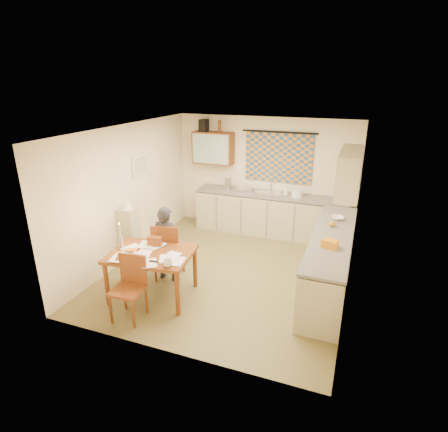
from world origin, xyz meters
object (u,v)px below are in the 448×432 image
at_px(dining_table, 153,274).
at_px(counter_right, 330,261).
at_px(stove, 323,291).
at_px(counter_back, 270,214).
at_px(person, 166,244).
at_px(shelf_stand, 130,236).
at_px(chair_far, 169,260).

bearing_deg(dining_table, counter_right, 19.50).
bearing_deg(stove, counter_back, 117.82).
xyz_separation_m(counter_right, person, (-2.61, -0.74, 0.20)).
bearing_deg(shelf_stand, counter_back, 47.41).
xyz_separation_m(chair_far, shelf_stand, (-0.94, 0.24, 0.22)).
bearing_deg(person, counter_right, -164.90).
bearing_deg(counter_right, chair_far, -165.38).
bearing_deg(shelf_stand, dining_table, -40.82).
bearing_deg(counter_back, counter_right, -51.32).
distance_m(chair_far, shelf_stand, 0.99).
height_order(dining_table, chair_far, chair_far).
xyz_separation_m(dining_table, shelf_stand, (-0.98, 0.85, 0.15)).
height_order(counter_back, counter_right, same).
height_order(counter_right, person, person).
distance_m(stove, dining_table, 2.58).
bearing_deg(counter_back, dining_table, -109.42).
bearing_deg(stove, shelf_stand, 171.91).
distance_m(counter_right, person, 2.72).
relative_size(person, shelf_stand, 1.23).
distance_m(chair_far, person, 0.35).
xyz_separation_m(stove, chair_far, (-2.60, 0.26, -0.11)).
height_order(counter_back, shelf_stand, shelf_stand).
distance_m(counter_back, chair_far, 2.75).
height_order(counter_right, stove, counter_right).
distance_m(dining_table, person, 0.62).
distance_m(counter_right, dining_table, 2.86).
bearing_deg(stove, chair_far, 174.20).
relative_size(counter_back, counter_right, 1.12).
height_order(stove, person, person).
relative_size(counter_back, dining_table, 2.44).
height_order(chair_far, shelf_stand, shelf_stand).
relative_size(counter_right, chair_far, 2.91).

